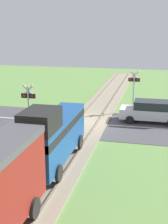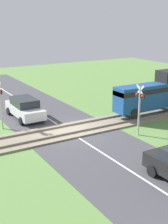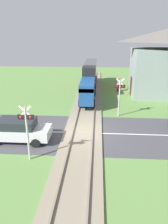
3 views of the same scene
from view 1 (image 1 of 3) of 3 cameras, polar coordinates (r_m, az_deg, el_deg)
name	(u,v)px [view 1 (image 1 of 3)]	position (r m, az deg, el deg)	size (l,w,h in m)	color
ground_plane	(88,124)	(22.25, 0.72, -2.15)	(60.00, 60.00, 0.00)	#5B8442
road_surface	(88,124)	(22.25, 0.72, -2.13)	(48.00, 6.40, 0.02)	#424247
track_bed	(88,123)	(22.23, 0.72, -1.99)	(2.80, 48.00, 0.24)	gray
train	(23,164)	(11.78, -11.06, -9.31)	(1.58, 13.46, 3.18)	navy
car_near_crossing	(151,111)	(22.93, 12.18, 0.16)	(4.44, 1.86, 1.58)	silver
crossing_signal_west_approach	(134,86)	(24.84, 9.10, 4.64)	(0.90, 0.18, 3.38)	#B7B7B7
crossing_signal_east_approach	(29,104)	(19.18, -10.07, 1.38)	(0.90, 0.18, 3.38)	#B7B7B7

